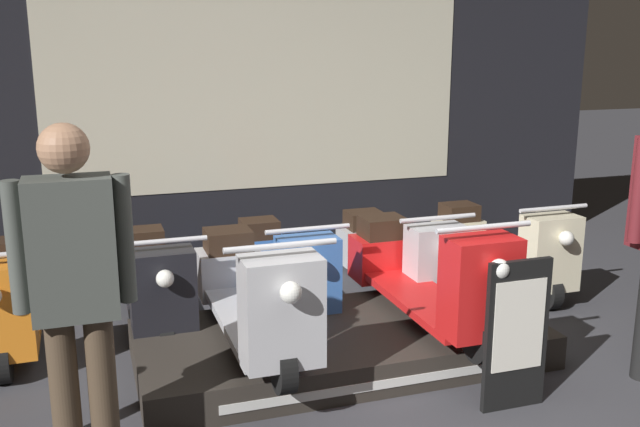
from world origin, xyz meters
TOP-DOWN VIEW (x-y plane):
  - shop_wall_back at (0.00, 3.29)m, footprint 6.82×0.09m
  - display_platform at (-0.06, 1.01)m, footprint 2.57×1.18m
  - scooter_display_left at (-0.64, 0.97)m, footprint 0.58×1.78m
  - scooter_display_right at (0.51, 0.97)m, footprint 0.58×1.78m
  - scooter_backrow_0 at (-2.09, 2.02)m, footprint 0.58×1.78m
  - scooter_backrow_1 at (-1.13, 2.02)m, footprint 0.58×1.78m
  - scooter_backrow_2 at (-0.17, 2.02)m, footprint 0.58×1.78m
  - scooter_backrow_3 at (0.79, 2.02)m, footprint 0.58×1.78m
  - scooter_backrow_4 at (1.75, 2.02)m, footprint 0.58×1.78m
  - person_left_browsing at (-1.62, 0.19)m, footprint 0.53×0.22m
  - price_sign_board at (0.64, 0.12)m, footprint 0.38×0.04m

SIDE VIEW (x-z plane):
  - display_platform at x=-0.06m, z-range 0.00..0.22m
  - scooter_backrow_0 at x=-2.09m, z-range -0.10..0.71m
  - scooter_backrow_1 at x=-1.13m, z-range -0.10..0.71m
  - scooter_backrow_2 at x=-0.17m, z-range -0.10..0.71m
  - scooter_backrow_3 at x=0.79m, z-range -0.10..0.71m
  - scooter_backrow_4 at x=1.75m, z-range -0.10..0.71m
  - price_sign_board at x=0.64m, z-range 0.00..0.87m
  - scooter_display_left at x=-0.64m, z-range 0.12..0.92m
  - scooter_display_right at x=0.51m, z-range 0.12..0.92m
  - person_left_browsing at x=-1.62m, z-range 0.12..1.79m
  - shop_wall_back at x=0.00m, z-range 0.00..3.20m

